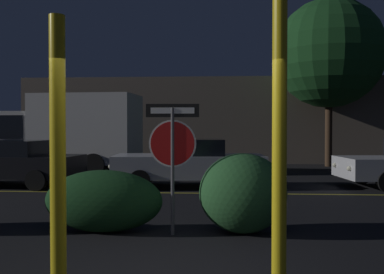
# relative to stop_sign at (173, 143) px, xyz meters

# --- Properties ---
(road_center_stripe) EXTENTS (33.02, 0.12, 0.01)m
(road_center_stripe) POSITION_rel_stop_sign_xyz_m (0.19, 4.53, -1.52)
(road_center_stripe) COLOR gold
(road_center_stripe) RESTS_ON ground_plane
(stop_sign) EXTENTS (0.88, 0.06, 2.17)m
(stop_sign) POSITION_rel_stop_sign_xyz_m (0.00, 0.00, 0.00)
(stop_sign) COLOR #4C4C51
(stop_sign) RESTS_ON ground_plane
(yellow_pole_left) EXTENTS (0.17, 0.17, 2.96)m
(yellow_pole_left) POSITION_rel_stop_sign_xyz_m (-0.94, -2.59, -0.04)
(yellow_pole_left) COLOR yellow
(yellow_pole_left) RESTS_ON ground_plane
(yellow_pole_right) EXTENTS (0.16, 0.16, 3.35)m
(yellow_pole_right) POSITION_rel_stop_sign_xyz_m (1.41, -2.38, 0.15)
(yellow_pole_right) COLOR yellow
(yellow_pole_right) RESTS_ON ground_plane
(hedge_bush_1) EXTENTS (2.02, 0.91, 1.06)m
(hedge_bush_1) POSITION_rel_stop_sign_xyz_m (-1.19, 0.12, -1.00)
(hedge_bush_1) COLOR #19421E
(hedge_bush_1) RESTS_ON ground_plane
(hedge_bush_2) EXTENTS (1.48, 1.19, 1.35)m
(hedge_bush_2) POSITION_rel_stop_sign_xyz_m (1.17, 0.21, -0.85)
(hedge_bush_2) COLOR #285B2D
(hedge_bush_2) RESTS_ON ground_plane
(passing_car_1) EXTENTS (4.12, 2.27, 1.39)m
(passing_car_1) POSITION_rel_stop_sign_xyz_m (-5.49, 5.68, -0.82)
(passing_car_1) COLOR black
(passing_car_1) RESTS_ON ground_plane
(passing_car_2) EXTENTS (4.63, 2.12, 1.44)m
(passing_car_2) POSITION_rel_stop_sign_xyz_m (-0.11, 5.77, -0.80)
(passing_car_2) COLOR silver
(passing_car_2) RESTS_ON ground_plane
(delivery_truck) EXTENTS (6.44, 2.80, 3.07)m
(delivery_truck) POSITION_rel_stop_sign_xyz_m (-5.62, 9.58, 0.11)
(delivery_truck) COLOR silver
(delivery_truck) RESTS_ON ground_plane
(street_lamp) EXTENTS (0.43, 0.43, 7.95)m
(street_lamp) POSITION_rel_stop_sign_xyz_m (2.92, 9.71, 3.42)
(street_lamp) COLOR #4C4C51
(street_lamp) RESTS_ON ground_plane
(tree_1) EXTENTS (4.99, 4.99, 7.69)m
(tree_1) POSITION_rel_stop_sign_xyz_m (5.80, 13.01, 3.66)
(tree_1) COLOR #422D1E
(tree_1) RESTS_ON ground_plane
(building_backdrop) EXTENTS (21.63, 4.03, 4.32)m
(building_backdrop) POSITION_rel_stop_sign_xyz_m (1.52, 16.15, 0.64)
(building_backdrop) COLOR #7A6B5B
(building_backdrop) RESTS_ON ground_plane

